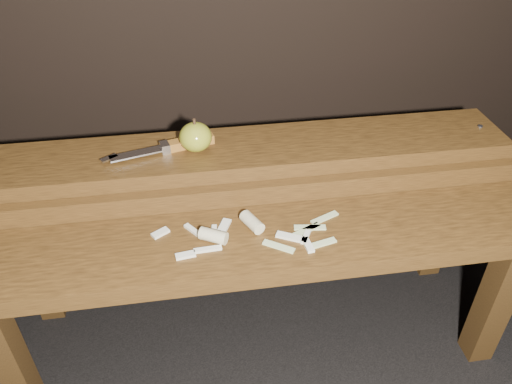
{
  "coord_description": "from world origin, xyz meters",
  "views": [
    {
      "loc": [
        -0.13,
        -0.78,
        1.09
      ],
      "look_at": [
        0.0,
        0.06,
        0.45
      ],
      "focal_mm": 35.0,
      "sensor_mm": 36.0,
      "label": 1
    }
  ],
  "objects": [
    {
      "name": "ground",
      "position": [
        0.0,
        0.0,
        0.0
      ],
      "size": [
        60.0,
        60.0,
        0.0
      ],
      "primitive_type": "plane",
      "color": "black"
    },
    {
      "name": "bench_front_tier",
      "position": [
        0.0,
        -0.06,
        0.35
      ],
      "size": [
        1.2,
        0.2,
        0.42
      ],
      "color": "#34200D",
      "rests_on": "ground"
    },
    {
      "name": "bench_rear_tier",
      "position": [
        0.0,
        0.17,
        0.41
      ],
      "size": [
        1.2,
        0.21,
        0.5
      ],
      "color": "#34200D",
      "rests_on": "ground"
    },
    {
      "name": "apple",
      "position": [
        -0.12,
        0.17,
        0.53
      ],
      "size": [
        0.07,
        0.07,
        0.08
      ],
      "color": "olive",
      "rests_on": "bench_rear_tier"
    },
    {
      "name": "knife",
      "position": [
        -0.16,
        0.18,
        0.51
      ],
      "size": [
        0.25,
        0.08,
        0.02
      ],
      "color": "brown",
      "rests_on": "bench_rear_tier"
    },
    {
      "name": "apple_scraps",
      "position": [
        -0.04,
        -0.04,
        0.43
      ],
      "size": [
        0.39,
        0.13,
        0.03
      ],
      "color": "beige",
      "rests_on": "bench_front_tier"
    }
  ]
}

